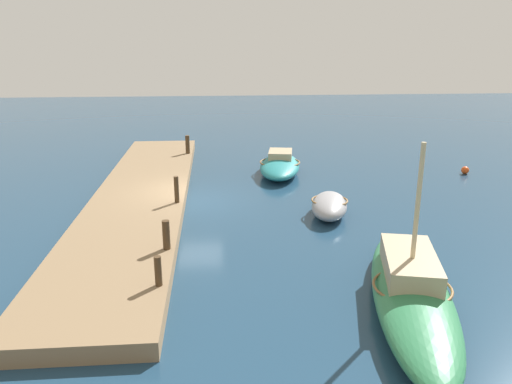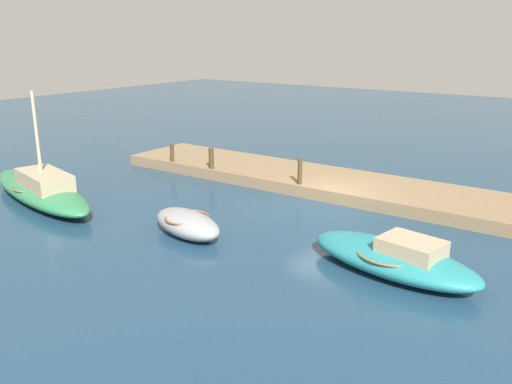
{
  "view_description": "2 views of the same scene",
  "coord_description": "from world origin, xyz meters",
  "px_view_note": "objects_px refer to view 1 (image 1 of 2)",
  "views": [
    {
      "loc": [
        20.44,
        1.05,
        6.63
      ],
      "look_at": [
        1.13,
        2.65,
        0.7
      ],
      "focal_mm": 35.04,
      "sensor_mm": 36.0,
      "label": 1
    },
    {
      "loc": [
        -8.93,
        17.53,
        6.31
      ],
      "look_at": [
        1.21,
        3.02,
        1.06
      ],
      "focal_mm": 37.73,
      "sensor_mm": 36.0,
      "label": 2
    }
  ],
  "objects_px": {
    "motorboat_teal": "(280,165)",
    "mooring_post_west": "(188,145)",
    "mooring_post_east": "(158,271)",
    "mooring_post_mid_east": "(166,235)",
    "marker_buoy": "(465,170)",
    "sailboat_green": "(411,290)",
    "dinghy_grey": "(329,205)",
    "mooring_post_mid_west": "(177,190)"
  },
  "relations": [
    {
      "from": "motorboat_teal",
      "to": "mooring_post_east",
      "type": "xyz_separation_m",
      "value": [
        12.8,
        -4.84,
        0.43
      ]
    },
    {
      "from": "mooring_post_west",
      "to": "mooring_post_mid_east",
      "type": "relative_size",
      "value": 1.1
    },
    {
      "from": "sailboat_green",
      "to": "mooring_post_mid_east",
      "type": "distance_m",
      "value": 7.23
    },
    {
      "from": "mooring_post_west",
      "to": "mooring_post_mid_west",
      "type": "relative_size",
      "value": 0.95
    },
    {
      "from": "sailboat_green",
      "to": "mooring_post_west",
      "type": "xyz_separation_m",
      "value": [
        -16.71,
        -6.46,
        0.48
      ]
    },
    {
      "from": "sailboat_green",
      "to": "mooring_post_mid_east",
      "type": "xyz_separation_m",
      "value": [
        -3.22,
        -6.46,
        0.43
      ]
    },
    {
      "from": "motorboat_teal",
      "to": "mooring_post_mid_east",
      "type": "xyz_separation_m",
      "value": [
        10.41,
        -4.84,
        0.48
      ]
    },
    {
      "from": "dinghy_grey",
      "to": "mooring_post_mid_west",
      "type": "bearing_deg",
      "value": -82.34
    },
    {
      "from": "sailboat_green",
      "to": "marker_buoy",
      "type": "distance_m",
      "value": 15.04
    },
    {
      "from": "mooring_post_mid_east",
      "to": "mooring_post_east",
      "type": "xyz_separation_m",
      "value": [
        2.39,
        0.0,
        -0.05
      ]
    },
    {
      "from": "sailboat_green",
      "to": "mooring_post_east",
      "type": "relative_size",
      "value": 9.94
    },
    {
      "from": "mooring_post_mid_east",
      "to": "mooring_post_east",
      "type": "distance_m",
      "value": 2.39
    },
    {
      "from": "mooring_post_west",
      "to": "dinghy_grey",
      "type": "bearing_deg",
      "value": 31.81
    },
    {
      "from": "dinghy_grey",
      "to": "sailboat_green",
      "type": "bearing_deg",
      "value": 18.31
    },
    {
      "from": "motorboat_teal",
      "to": "mooring_post_mid_east",
      "type": "distance_m",
      "value": 11.49
    },
    {
      "from": "dinghy_grey",
      "to": "mooring_post_east",
      "type": "xyz_separation_m",
      "value": [
        6.28,
        -5.95,
        0.47
      ]
    },
    {
      "from": "motorboat_teal",
      "to": "sailboat_green",
      "type": "bearing_deg",
      "value": 16.49
    },
    {
      "from": "motorboat_teal",
      "to": "mooring_post_mid_west",
      "type": "xyz_separation_m",
      "value": [
        5.84,
        -4.84,
        0.56
      ]
    },
    {
      "from": "motorboat_teal",
      "to": "mooring_post_west",
      "type": "relative_size",
      "value": 5.2
    },
    {
      "from": "dinghy_grey",
      "to": "sailboat_green",
      "type": "height_order",
      "value": "sailboat_green"
    },
    {
      "from": "mooring_post_west",
      "to": "mooring_post_east",
      "type": "distance_m",
      "value": 15.88
    },
    {
      "from": "sailboat_green",
      "to": "mooring_post_west",
      "type": "distance_m",
      "value": 17.92
    },
    {
      "from": "sailboat_green",
      "to": "mooring_post_west",
      "type": "height_order",
      "value": "sailboat_green"
    },
    {
      "from": "mooring_post_east",
      "to": "marker_buoy",
      "type": "relative_size",
      "value": 2.09
    },
    {
      "from": "dinghy_grey",
      "to": "mooring_post_east",
      "type": "relative_size",
      "value": 3.94
    },
    {
      "from": "sailboat_green",
      "to": "mooring_post_mid_west",
      "type": "distance_m",
      "value": 10.14
    },
    {
      "from": "dinghy_grey",
      "to": "mooring_post_mid_west",
      "type": "distance_m",
      "value": 6.02
    },
    {
      "from": "mooring_post_mid_east",
      "to": "sailboat_green",
      "type": "bearing_deg",
      "value": 63.48
    },
    {
      "from": "mooring_post_west",
      "to": "marker_buoy",
      "type": "bearing_deg",
      "value": 74.76
    },
    {
      "from": "mooring_post_mid_east",
      "to": "marker_buoy",
      "type": "relative_size",
      "value": 2.35
    },
    {
      "from": "motorboat_teal",
      "to": "mooring_post_mid_east",
      "type": "height_order",
      "value": "mooring_post_mid_east"
    },
    {
      "from": "mooring_post_mid_east",
      "to": "marker_buoy",
      "type": "distance_m",
      "value": 17.27
    },
    {
      "from": "mooring_post_mid_east",
      "to": "marker_buoy",
      "type": "bearing_deg",
      "value": 123.74
    },
    {
      "from": "sailboat_green",
      "to": "motorboat_teal",
      "type": "relative_size",
      "value": 1.54
    },
    {
      "from": "dinghy_grey",
      "to": "marker_buoy",
      "type": "height_order",
      "value": "dinghy_grey"
    },
    {
      "from": "mooring_post_east",
      "to": "mooring_post_west",
      "type": "bearing_deg",
      "value": 180.0
    },
    {
      "from": "mooring_post_west",
      "to": "mooring_post_east",
      "type": "relative_size",
      "value": 1.24
    },
    {
      "from": "motorboat_teal",
      "to": "mooring_post_west",
      "type": "distance_m",
      "value": 5.76
    },
    {
      "from": "mooring_post_east",
      "to": "marker_buoy",
      "type": "xyz_separation_m",
      "value": [
        -11.97,
        14.34,
        -0.69
      ]
    },
    {
      "from": "mooring_post_mid_west",
      "to": "motorboat_teal",
      "type": "bearing_deg",
      "value": 140.33
    },
    {
      "from": "sailboat_green",
      "to": "marker_buoy",
      "type": "xyz_separation_m",
      "value": [
        -12.8,
        7.88,
        -0.31
      ]
    },
    {
      "from": "dinghy_grey",
      "to": "sailboat_green",
      "type": "relative_size",
      "value": 0.4
    }
  ]
}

